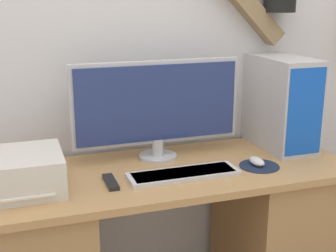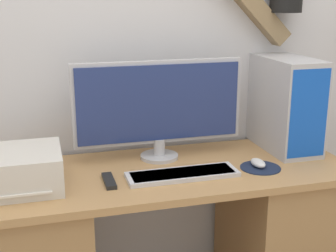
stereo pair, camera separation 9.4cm
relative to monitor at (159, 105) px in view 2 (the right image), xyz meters
The scene contains 9 objects.
wall_back 0.41m from the monitor, 89.70° to the left, with size 6.40×0.20×2.70m.
desk 0.63m from the monitor, 93.36° to the right, with size 1.57×0.59×0.77m.
monitor is the anchor object (origin of this frame).
keyboard 0.33m from the monitor, 81.72° to the right, with size 0.45×0.14×0.02m.
mousepad 0.51m from the monitor, 32.26° to the right, with size 0.17×0.17×0.00m.
mouse 0.49m from the monitor, 31.31° to the right, with size 0.05×0.09×0.03m.
computer_tower 0.60m from the monitor, ahead, with size 0.20×0.41×0.43m.
printer 0.63m from the monitor, 162.99° to the right, with size 0.29×0.31×0.14m.
remote_control 0.41m from the monitor, 139.15° to the right, with size 0.04×0.15×0.02m.
Camera 2 is at (-0.48, -1.46, 1.48)m, focal length 50.00 mm.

